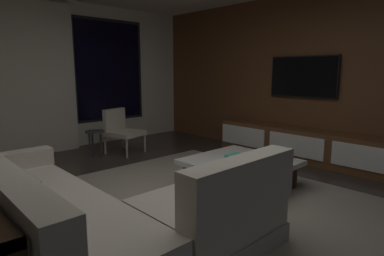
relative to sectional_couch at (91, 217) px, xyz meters
The scene contains 11 objects.
floor 1.03m from the sectional_couch, ahead, with size 9.20×9.20×0.00m, color #332B26.
back_wall_with_window 3.97m from the sectional_couch, 76.08° to the left, with size 6.60×0.30×2.70m.
media_wall 4.18m from the sectional_couch, ahead, with size 0.12×7.80×2.70m.
area_rug 1.36m from the sectional_couch, ahead, with size 3.20×3.80×0.01m, color gray.
sectional_couch is the anchor object (origin of this frame).
coffee_table 2.02m from the sectional_couch, ahead, with size 1.16×1.16×0.36m.
book_stack_on_coffee_table 2.02m from the sectional_couch, ahead, with size 0.28×0.17×0.06m.
accent_chair_near_window 3.28m from the sectional_couch, 54.65° to the left, with size 0.67×0.69×0.78m.
side_stool 2.99m from the sectional_couch, 62.54° to the left, with size 0.32×0.32×0.46m.
media_console 3.75m from the sectional_couch, ahead, with size 0.46×3.10×0.52m.
mounted_tv 4.09m from the sectional_couch, ahead, with size 0.05×1.16×0.67m.
Camera 1 is at (-2.05, -2.41, 1.44)m, focal length 30.37 mm.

